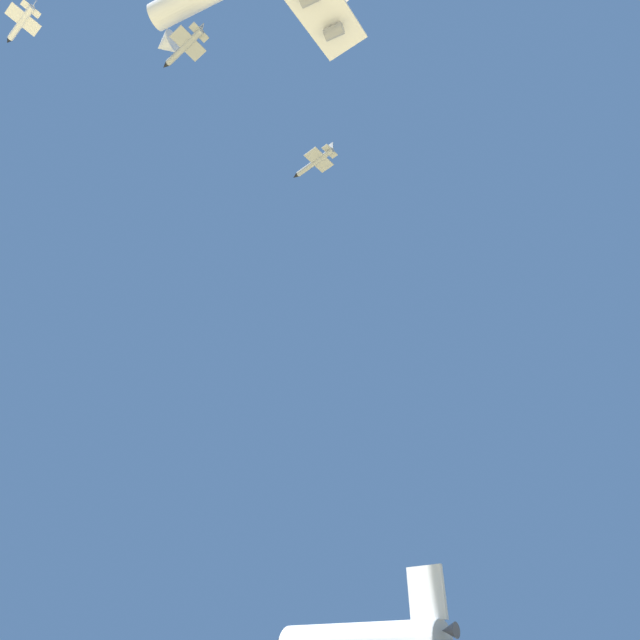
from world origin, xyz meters
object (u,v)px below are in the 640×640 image
at_px(chase_jet_right_wing, 21,23).
at_px(chase_jet_trailing, 184,47).
at_px(chase_jet_high_escort, 329,8).
at_px(chase_jet_left_wing, 315,162).

xyz_separation_m(chase_jet_right_wing, chase_jet_trailing, (-43.83, -19.32, -17.54)).
height_order(chase_jet_right_wing, chase_jet_trailing, chase_jet_right_wing).
bearing_deg(chase_jet_high_escort, chase_jet_trailing, 47.98).
relative_size(chase_jet_right_wing, chase_jet_trailing, 1.00).
bearing_deg(chase_jet_trailing, chase_jet_high_escort, -135.78).
xyz_separation_m(chase_jet_trailing, chase_jet_high_escort, (-30.77, -19.69, 28.41)).
bearing_deg(chase_jet_trailing, chase_jet_right_wing, 35.39).
distance_m(chase_jet_left_wing, chase_jet_right_wing, 88.14).
height_order(chase_jet_trailing, chase_jet_high_escort, chase_jet_high_escort).
bearing_deg(chase_jet_left_wing, chase_jet_trailing, 81.44).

